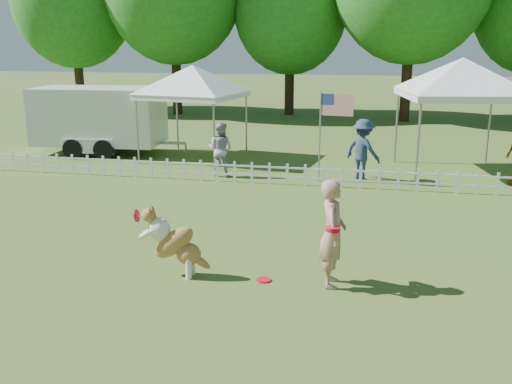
# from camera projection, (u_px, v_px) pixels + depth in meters

# --- Properties ---
(ground) EXTENTS (120.00, 120.00, 0.00)m
(ground) POSITION_uv_depth(u_px,v_px,m) (267.00, 292.00, 9.10)
(ground) COLOR #2B551A
(ground) RESTS_ON ground
(picket_fence) EXTENTS (22.00, 0.08, 0.60)m
(picket_fence) POSITION_uv_depth(u_px,v_px,m) (314.00, 175.00, 15.64)
(picket_fence) COLOR white
(picket_fence) RESTS_ON ground
(handler) EXTENTS (0.48, 0.68, 1.78)m
(handler) POSITION_uv_depth(u_px,v_px,m) (332.00, 233.00, 9.15)
(handler) COLOR #A77764
(handler) RESTS_ON ground
(dog) EXTENTS (1.17, 0.44, 1.19)m
(dog) POSITION_uv_depth(u_px,v_px,m) (175.00, 242.00, 9.59)
(dog) COLOR brown
(dog) RESTS_ON ground
(frisbee_on_turf) EXTENTS (0.30, 0.30, 0.02)m
(frisbee_on_turf) POSITION_uv_depth(u_px,v_px,m) (264.00, 280.00, 9.53)
(frisbee_on_turf) COLOR red
(frisbee_on_turf) RESTS_ON ground
(canopy_tent_left) EXTENTS (3.37, 3.37, 3.05)m
(canopy_tent_left) POSITION_uv_depth(u_px,v_px,m) (194.00, 114.00, 19.01)
(canopy_tent_left) COLOR white
(canopy_tent_left) RESTS_ON ground
(canopy_tent_right) EXTENTS (3.72, 3.72, 3.34)m
(canopy_tent_right) POSITION_uv_depth(u_px,v_px,m) (458.00, 118.00, 16.93)
(canopy_tent_right) COLOR white
(canopy_tent_right) RESTS_ON ground
(cargo_trailer) EXTENTS (5.55, 2.77, 2.37)m
(cargo_trailer) POSITION_uv_depth(u_px,v_px,m) (100.00, 120.00, 19.98)
(cargo_trailer) COLOR white
(cargo_trailer) RESTS_ON ground
(flag_pole) EXTENTS (0.98, 0.23, 2.53)m
(flag_pole) POSITION_uv_depth(u_px,v_px,m) (320.00, 137.00, 15.96)
(flag_pole) COLOR gray
(flag_pole) RESTS_ON ground
(spectator_a) EXTENTS (0.88, 0.74, 1.59)m
(spectator_a) POSITION_uv_depth(u_px,v_px,m) (221.00, 149.00, 16.73)
(spectator_a) COLOR #9B9BA0
(spectator_a) RESTS_ON ground
(spectator_b) EXTENTS (1.30, 1.19, 1.75)m
(spectator_b) POSITION_uv_depth(u_px,v_px,m) (363.00, 150.00, 16.22)
(spectator_b) COLOR #24354E
(spectator_b) RESTS_ON ground
(tree_far_left) EXTENTS (6.60, 6.60, 11.00)m
(tree_far_left) POSITION_uv_depth(u_px,v_px,m) (74.00, 10.00, 31.44)
(tree_far_left) COLOR #20601B
(tree_far_left) RESTS_ON ground
(tree_center_left) EXTENTS (6.00, 6.00, 9.80)m
(tree_center_left) POSITION_uv_depth(u_px,v_px,m) (290.00, 21.00, 29.72)
(tree_center_left) COLOR #20601B
(tree_center_left) RESTS_ON ground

